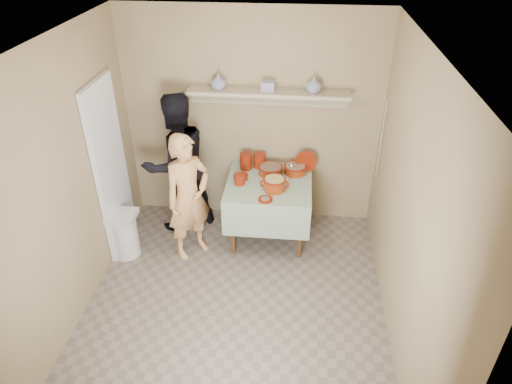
# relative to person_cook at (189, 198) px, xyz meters

# --- Properties ---
(ground) EXTENTS (3.50, 3.50, 0.00)m
(ground) POSITION_rel_person_cook_xyz_m (0.60, -0.88, -0.75)
(ground) COLOR #74665B
(ground) RESTS_ON ground
(tile_panel) EXTENTS (0.06, 0.70, 2.00)m
(tile_panel) POSITION_rel_person_cook_xyz_m (-0.86, 0.07, 0.25)
(tile_panel) COLOR silver
(tile_panel) RESTS_ON ground
(plate_stack_a) EXTENTS (0.15, 0.15, 0.20)m
(plate_stack_a) POSITION_rel_person_cook_xyz_m (0.55, 0.68, 0.11)
(plate_stack_a) COLOR #651203
(plate_stack_a) RESTS_ON serving_table
(plate_stack_b) EXTENTS (0.15, 0.15, 0.17)m
(plate_stack_b) POSITION_rel_person_cook_xyz_m (0.71, 0.74, 0.10)
(plate_stack_b) COLOR #651203
(plate_stack_b) RESTS_ON serving_table
(bowl_stack) EXTENTS (0.12, 0.12, 0.12)m
(bowl_stack) POSITION_rel_person_cook_xyz_m (0.52, 0.32, 0.08)
(bowl_stack) COLOR #651203
(bowl_stack) RESTS_ON serving_table
(empty_bowl) EXTENTS (0.17, 0.17, 0.05)m
(empty_bowl) POSITION_rel_person_cook_xyz_m (0.52, 0.44, 0.04)
(empty_bowl) COLOR #651203
(empty_bowl) RESTS_ON serving_table
(propped_lid) EXTENTS (0.27, 0.10, 0.26)m
(propped_lid) POSITION_rel_person_cook_xyz_m (1.26, 0.70, 0.13)
(propped_lid) COLOR #651203
(propped_lid) RESTS_ON serving_table
(vase_right) EXTENTS (0.18, 0.18, 0.18)m
(vase_right) POSITION_rel_person_cook_xyz_m (1.29, 0.74, 1.06)
(vase_right) COLOR navy
(vase_right) RESTS_ON wall_shelf
(vase_left) EXTENTS (0.24, 0.24, 0.18)m
(vase_left) POSITION_rel_person_cook_xyz_m (0.25, 0.74, 1.06)
(vase_left) COLOR navy
(vase_left) RESTS_ON wall_shelf
(ceramic_box) EXTENTS (0.15, 0.11, 0.11)m
(ceramic_box) POSITION_rel_person_cook_xyz_m (0.80, 0.75, 1.02)
(ceramic_box) COLOR navy
(ceramic_box) RESTS_ON wall_shelf
(person_cook) EXTENTS (0.64, 0.64, 1.50)m
(person_cook) POSITION_rel_person_cook_xyz_m (0.00, 0.00, 0.00)
(person_cook) COLOR tan
(person_cook) RESTS_ON ground
(person_helper) EXTENTS (1.07, 1.04, 1.74)m
(person_helper) POSITION_rel_person_cook_xyz_m (-0.25, 0.52, 0.12)
(person_helper) COLOR black
(person_helper) RESTS_ON ground
(room_shell) EXTENTS (3.04, 3.54, 2.62)m
(room_shell) POSITION_rel_person_cook_xyz_m (0.60, -0.88, 0.86)
(room_shell) COLOR #97825C
(room_shell) RESTS_ON ground
(serving_table) EXTENTS (0.97, 0.97, 0.76)m
(serving_table) POSITION_rel_person_cook_xyz_m (0.85, 0.40, -0.11)
(serving_table) COLOR #4C2D16
(serving_table) RESTS_ON ground
(cazuela_meat_a) EXTENTS (0.30, 0.30, 0.10)m
(cazuela_meat_a) POSITION_rel_person_cook_xyz_m (0.85, 0.59, 0.07)
(cazuela_meat_a) COLOR maroon
(cazuela_meat_a) RESTS_ON serving_table
(cazuela_meat_b) EXTENTS (0.28, 0.28, 0.10)m
(cazuela_meat_b) POSITION_rel_person_cook_xyz_m (1.14, 0.63, 0.07)
(cazuela_meat_b) COLOR maroon
(cazuela_meat_b) RESTS_ON serving_table
(ladle) EXTENTS (0.08, 0.26, 0.19)m
(ladle) POSITION_rel_person_cook_xyz_m (1.10, 0.60, 0.12)
(ladle) COLOR silver
(ladle) RESTS_ON cazuela_meat_b
(cazuela_rice) EXTENTS (0.33, 0.25, 0.14)m
(cazuela_rice) POSITION_rel_person_cook_xyz_m (0.92, 0.23, 0.10)
(cazuela_rice) COLOR maroon
(cazuela_rice) RESTS_ON serving_table
(front_plate) EXTENTS (0.16, 0.16, 0.03)m
(front_plate) POSITION_rel_person_cook_xyz_m (0.84, 0.01, 0.02)
(front_plate) COLOR #651203
(front_plate) RESTS_ON serving_table
(wall_shelf) EXTENTS (1.80, 0.25, 0.21)m
(wall_shelf) POSITION_rel_person_cook_xyz_m (0.80, 0.77, 0.93)
(wall_shelf) COLOR tan
(wall_shelf) RESTS_ON room_shell
(trash_bin) EXTENTS (0.32, 0.32, 0.56)m
(trash_bin) POSITION_rel_person_cook_xyz_m (-0.75, -0.12, -0.46)
(trash_bin) COLOR silver
(trash_bin) RESTS_ON ground
(electrical_cord) EXTENTS (0.01, 0.05, 0.90)m
(electrical_cord) POSITION_rel_person_cook_xyz_m (2.07, 0.60, 0.50)
(electrical_cord) COLOR silver
(electrical_cord) RESTS_ON wall_shelf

